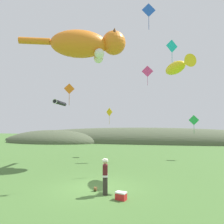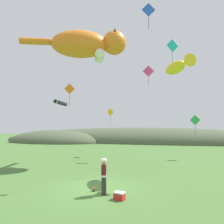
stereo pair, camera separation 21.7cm
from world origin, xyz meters
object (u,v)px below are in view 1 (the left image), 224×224
at_px(kite_diamond_gold, 109,112).
at_px(kite_diamond_green, 194,120).
at_px(festival_attendant, 105,175).
at_px(kite_diamond_pink, 147,71).
at_px(kite_diamond_teal, 172,46).
at_px(picnic_cooler, 121,196).
at_px(kite_diamond_orange, 69,89).
at_px(kite_fish_windsock, 177,67).
at_px(kite_spool, 96,189).
at_px(kite_giant_cat, 87,45).
at_px(kite_diamond_blue, 149,10).
at_px(kite_tube_streamer, 60,103).

bearing_deg(kite_diamond_gold, kite_diamond_green, -1.33).
relative_size(festival_attendant, kite_diamond_pink, 0.84).
height_order(kite_diamond_gold, kite_diamond_green, kite_diamond_gold).
relative_size(festival_attendant, kite_diamond_teal, 0.89).
bearing_deg(kite_diamond_pink, picnic_cooler, -92.58).
bearing_deg(kite_diamond_orange, kite_fish_windsock, -3.26).
bearing_deg(picnic_cooler, kite_spool, 146.96).
bearing_deg(kite_diamond_gold, kite_spool, -80.03).
bearing_deg(picnic_cooler, kite_giant_cat, 118.74).
bearing_deg(kite_fish_windsock, kite_giant_cat, 157.28).
distance_m(picnic_cooler, kite_diamond_green, 15.10).
distance_m(kite_fish_windsock, kite_diamond_gold, 11.24).
bearing_deg(kite_diamond_green, kite_diamond_teal, -112.97).
bearing_deg(kite_diamond_green, kite_fish_windsock, -104.72).
bearing_deg(picnic_cooler, festival_attendant, 149.66).
bearing_deg(kite_diamond_gold, picnic_cooler, -74.71).
distance_m(kite_giant_cat, kite_diamond_teal, 7.62).
relative_size(festival_attendant, kite_diamond_blue, 0.95).
height_order(kite_diamond_gold, kite_diamond_teal, kite_diamond_teal).
height_order(kite_giant_cat, kite_diamond_green, kite_giant_cat).
xyz_separation_m(kite_fish_windsock, kite_diamond_blue, (-1.90, -0.70, 3.85)).
bearing_deg(festival_attendant, kite_tube_streamer, 128.75).
distance_m(kite_giant_cat, kite_diamond_blue, 7.07).
distance_m(kite_tube_streamer, kite_diamond_pink, 9.62).
distance_m(festival_attendant, picnic_cooler, 1.29).
bearing_deg(kite_giant_cat, kite_diamond_gold, 80.18).
relative_size(picnic_cooler, kite_fish_windsock, 0.18).
bearing_deg(kite_diamond_orange, kite_diamond_blue, -10.50).
distance_m(kite_diamond_teal, kite_diamond_green, 8.56).
height_order(kite_giant_cat, kite_diamond_gold, kite_giant_cat).
height_order(kite_diamond_blue, kite_diamond_pink, kite_diamond_blue).
bearing_deg(kite_tube_streamer, kite_giant_cat, 4.33).
distance_m(kite_giant_cat, kite_diamond_pink, 6.98).
relative_size(picnic_cooler, kite_tube_streamer, 0.19).
bearing_deg(festival_attendant, kite_diamond_blue, 63.84).
bearing_deg(kite_diamond_blue, kite_tube_streamer, 155.79).
distance_m(kite_spool, kite_diamond_orange, 8.62).
bearing_deg(kite_giant_cat, kite_diamond_blue, -34.00).
height_order(kite_diamond_pink, kite_diamond_green, kite_diamond_pink).
height_order(kite_tube_streamer, kite_diamond_teal, kite_diamond_teal).
xyz_separation_m(kite_giant_cat, kite_fish_windsock, (7.74, -3.24, -3.36)).
xyz_separation_m(kite_spool, kite_fish_windsock, (4.56, 4.35, 7.35)).
bearing_deg(kite_diamond_gold, kite_tube_streamer, -121.95).
relative_size(kite_spool, kite_diamond_blue, 0.13).
xyz_separation_m(kite_tube_streamer, kite_diamond_orange, (2.04, -2.58, 0.80)).
bearing_deg(picnic_cooler, kite_diamond_teal, 70.59).
height_order(kite_diamond_orange, kite_diamond_teal, kite_diamond_teal).
xyz_separation_m(picnic_cooler, kite_diamond_orange, (-5.17, 5.81, 6.08)).
height_order(picnic_cooler, kite_diamond_green, kite_diamond_green).
bearing_deg(kite_diamond_pink, kite_spool, -100.14).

